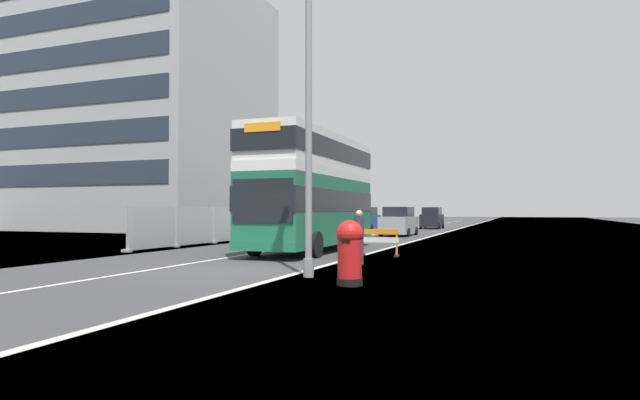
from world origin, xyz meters
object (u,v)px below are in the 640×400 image
at_px(roadworks_barrier, 379,240).
at_px(car_receding_mid, 366,220).
at_px(double_decker_bus, 313,190).
at_px(lamppost_foreground, 309,123).
at_px(red_pillar_postbox, 350,250).
at_px(pedestrian_at_kerb, 359,237).
at_px(car_oncoming_near, 399,222).
at_px(car_receding_far, 432,219).

xyz_separation_m(roadworks_barrier, car_receding_mid, (-7.97, 25.43, 0.34)).
xyz_separation_m(double_decker_bus, car_receding_mid, (-4.55, 23.86, -1.72)).
distance_m(lamppost_foreground, red_pillar_postbox, 3.81).
bearing_deg(lamppost_foreground, pedestrian_at_kerb, 85.63).
relative_size(lamppost_foreground, red_pillar_postbox, 5.63).
bearing_deg(roadworks_barrier, double_decker_bus, 155.34).
distance_m(double_decker_bus, car_oncoming_near, 15.51).
relative_size(roadworks_barrier, car_receding_far, 0.38).
height_order(red_pillar_postbox, pedestrian_at_kerb, pedestrian_at_kerb).
bearing_deg(pedestrian_at_kerb, car_oncoming_near, 99.06).
distance_m(car_oncoming_near, car_receding_mid, 9.78).
height_order(roadworks_barrier, car_receding_mid, car_receding_mid).
distance_m(car_receding_mid, pedestrian_at_kerb, 29.79).
xyz_separation_m(double_decker_bus, red_pillar_postbox, (4.82, -9.64, -1.85)).
height_order(car_receding_mid, car_receding_far, car_receding_far).
relative_size(lamppost_foreground, car_oncoming_near, 1.95).
bearing_deg(car_receding_mid, double_decker_bus, -79.20).
height_order(double_decker_bus, pedestrian_at_kerb, double_decker_bus).
xyz_separation_m(lamppost_foreground, car_receding_mid, (-7.85, 32.40, -3.18)).
relative_size(double_decker_bus, red_pillar_postbox, 6.52).
bearing_deg(pedestrian_at_kerb, car_receding_far, 95.48).
xyz_separation_m(car_oncoming_near, car_receding_mid, (-4.92, 8.46, 0.02)).
bearing_deg(car_receding_mid, roadworks_barrier, -72.59).
xyz_separation_m(lamppost_foreground, roadworks_barrier, (0.12, 6.97, -3.52)).
bearing_deg(red_pillar_postbox, lamppost_foreground, 143.97).
bearing_deg(lamppost_foreground, red_pillar_postbox, -36.03).
height_order(lamppost_foreground, car_receding_far, lamppost_foreground).
xyz_separation_m(car_receding_mid, pedestrian_at_kerb, (8.14, -28.66, -0.07)).
height_order(lamppost_foreground, red_pillar_postbox, lamppost_foreground).
distance_m(lamppost_foreground, pedestrian_at_kerb, 4.96).
bearing_deg(car_receding_mid, lamppost_foreground, -76.38).
height_order(car_oncoming_near, car_receding_mid, car_receding_mid).
bearing_deg(red_pillar_postbox, roadworks_barrier, 99.83).
bearing_deg(car_receding_far, red_pillar_postbox, -83.45).
distance_m(double_decker_bus, red_pillar_postbox, 10.94).
relative_size(car_oncoming_near, car_receding_mid, 1.13).
distance_m(double_decker_bus, lamppost_foreground, 9.27).
distance_m(double_decker_bus, car_receding_far, 30.96).
bearing_deg(pedestrian_at_kerb, lamppost_foreground, -94.37).
bearing_deg(car_oncoming_near, pedestrian_at_kerb, -80.94).
bearing_deg(car_receding_far, car_oncoming_near, -89.25).
relative_size(red_pillar_postbox, roadworks_barrier, 1.02).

